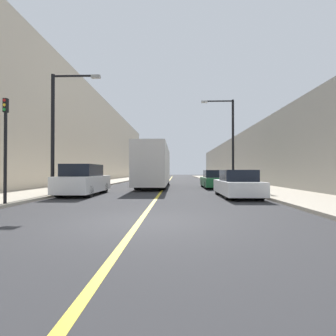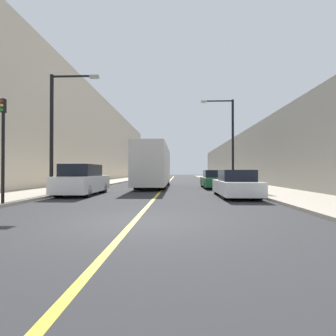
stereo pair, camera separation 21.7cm
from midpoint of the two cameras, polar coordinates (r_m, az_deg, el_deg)
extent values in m
plane|color=#2D2D30|center=(7.42, -6.67, -11.64)|extent=(200.00, 200.00, 0.00)
cube|color=#A89E8C|center=(38.20, -10.74, -2.70)|extent=(3.89, 72.00, 0.14)
cube|color=#A89E8C|center=(37.76, 11.93, -2.72)|extent=(3.89, 72.00, 0.14)
cube|color=beige|center=(39.52, -16.34, 5.94)|extent=(4.00, 72.00, 11.92)
cube|color=gray|center=(38.63, 17.70, 2.01)|extent=(4.00, 72.00, 6.43)
cube|color=gold|center=(37.24, 0.53, -2.86)|extent=(0.16, 72.00, 0.01)
cube|color=silver|center=(23.76, -2.69, 0.60)|extent=(2.41, 12.41, 3.28)
cube|color=black|center=(17.64, -4.43, 2.92)|extent=(2.05, 0.04, 1.48)
cylinder|color=black|center=(20.06, -6.33, -3.26)|extent=(0.53, 1.02, 1.02)
cylinder|color=black|center=(19.87, -0.95, -3.29)|extent=(0.53, 1.02, 1.02)
cylinder|color=black|center=(27.69, -3.95, -2.56)|extent=(0.53, 1.02, 1.02)
cylinder|color=black|center=(27.55, -0.05, -2.57)|extent=(0.53, 1.02, 1.02)
cube|color=silver|center=(16.31, -17.70, -3.29)|extent=(1.92, 4.87, 0.92)
cube|color=black|center=(16.06, -17.98, -0.47)|extent=(1.69, 2.68, 0.69)
cube|color=black|center=(14.07, -21.05, -3.04)|extent=(1.63, 0.04, 0.41)
cylinder|color=black|center=(15.22, -22.31, -4.68)|extent=(0.42, 0.68, 0.68)
cylinder|color=black|center=(14.66, -16.97, -4.85)|extent=(0.42, 0.68, 0.68)
cylinder|color=black|center=(18.00, -18.30, -4.07)|extent=(0.42, 0.68, 0.68)
cylinder|color=black|center=(17.53, -13.71, -4.18)|extent=(0.42, 0.68, 0.68)
cube|color=silver|center=(14.72, 14.89, -4.08)|extent=(1.87, 4.77, 0.70)
cube|color=black|center=(14.47, 15.09, -1.58)|extent=(1.64, 2.14, 0.59)
cube|color=black|center=(12.43, 17.27, -4.13)|extent=(1.59, 0.04, 0.31)
cylinder|color=black|center=(13.15, 13.20, -5.48)|extent=(0.41, 0.62, 0.62)
cylinder|color=black|center=(13.50, 19.30, -5.33)|extent=(0.41, 0.62, 0.62)
cylinder|color=black|center=(16.05, 11.19, -4.61)|extent=(0.41, 0.62, 0.62)
cylinder|color=black|center=(16.34, 16.26, -4.53)|extent=(0.41, 0.62, 0.62)
cube|color=#145128|center=(22.14, 10.25, -2.94)|extent=(1.89, 4.78, 0.71)
cube|color=black|center=(21.88, 10.34, -1.24)|extent=(1.66, 2.15, 0.60)
cube|color=black|center=(19.80, 11.20, -2.84)|extent=(1.61, 0.04, 0.32)
cylinder|color=black|center=(20.59, 8.79, -3.75)|extent=(0.42, 0.62, 0.62)
cylinder|color=black|center=(20.80, 12.84, -3.71)|extent=(0.42, 0.62, 0.62)
cylinder|color=black|center=(23.53, 7.97, -3.37)|extent=(0.42, 0.62, 0.62)
cylinder|color=black|center=(23.72, 11.52, -3.34)|extent=(0.42, 0.62, 0.62)
cylinder|color=black|center=(15.99, -23.67, 6.74)|extent=(0.20, 0.20, 6.65)
cylinder|color=black|center=(16.25, -19.59, 18.30)|extent=(2.40, 0.12, 0.12)
cube|color=#999993|center=(15.85, -15.34, 18.59)|extent=(0.50, 0.24, 0.16)
cylinder|color=black|center=(22.75, 14.20, 5.32)|extent=(0.20, 0.20, 7.30)
cylinder|color=black|center=(23.18, 11.17, 14.12)|extent=(2.40, 0.12, 0.12)
cube|color=#999993|center=(23.01, 8.13, 14.10)|extent=(0.50, 0.24, 0.16)
cylinder|color=black|center=(12.21, -31.84, 1.89)|extent=(0.12, 0.12, 3.60)
cube|color=black|center=(12.48, -31.78, 11.45)|extent=(0.16, 0.16, 0.55)
cylinder|color=#B21919|center=(12.44, -32.00, 12.34)|extent=(0.11, 0.02, 0.11)
cylinder|color=yellow|center=(12.41, -32.01, 11.52)|extent=(0.11, 0.02, 0.11)
cylinder|color=green|center=(12.37, -32.02, 10.70)|extent=(0.11, 0.02, 0.11)
camera|label=1|loc=(0.11, -89.75, 0.00)|focal=28.00mm
camera|label=2|loc=(0.11, 90.25, 0.00)|focal=28.00mm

